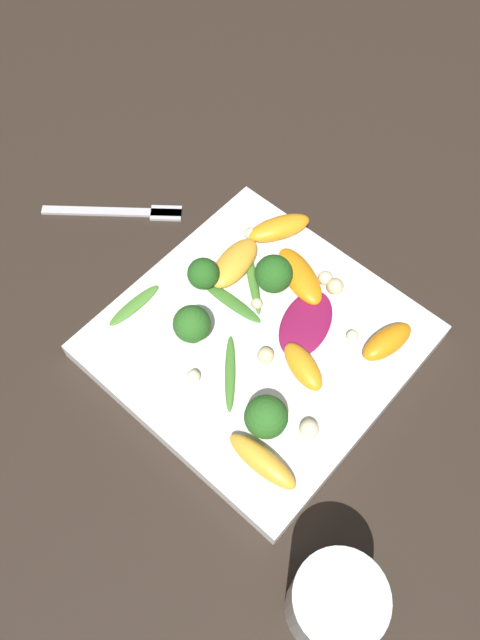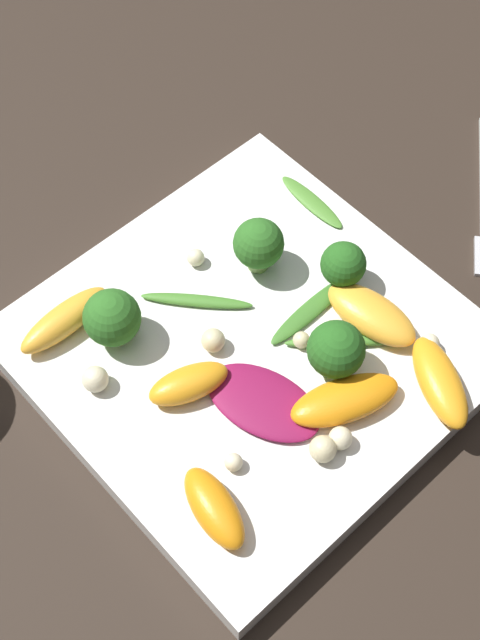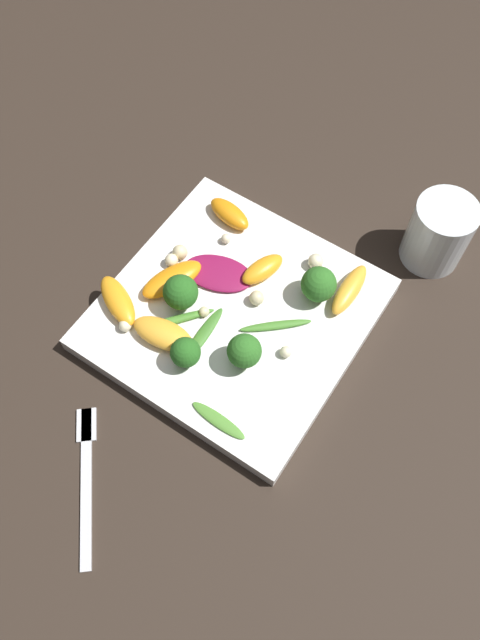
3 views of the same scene
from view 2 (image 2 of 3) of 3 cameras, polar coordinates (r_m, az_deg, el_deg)
The scene contains 25 objects.
ground_plane at distance 0.65m, azimuth 0.69°, elevation -2.37°, with size 2.40×2.40×0.00m, color #2D231C.
plate at distance 0.64m, azimuth 0.70°, elevation -1.88°, with size 0.28×0.28×0.02m.
radicchio_leaf_0 at distance 0.60m, azimuth 1.51°, elevation -5.28°, with size 0.07×0.09×0.01m.
orange_segment_0 at distance 0.57m, azimuth -1.67°, elevation -11.93°, with size 0.04×0.06×0.02m.
orange_segment_1 at distance 0.61m, azimuth -3.36°, elevation -4.04°, with size 0.06×0.04×0.02m.
orange_segment_2 at distance 0.64m, azimuth -11.19°, elevation 0.00°, with size 0.08×0.03×0.02m.
orange_segment_3 at distance 0.60m, azimuth 6.72°, elevation -5.11°, with size 0.08×0.06×0.02m.
orange_segment_4 at distance 0.64m, azimuth 8.41°, elevation 0.36°, with size 0.04×0.08×0.02m.
orange_segment_5 at distance 0.62m, azimuth 12.66°, elevation -3.90°, with size 0.06×0.08×0.02m.
broccoli_floret_0 at distance 0.65m, azimuth 1.19°, elevation 4.85°, with size 0.04×0.04×0.05m.
broccoli_floret_1 at distance 0.60m, azimuth 6.16°, elevation -1.91°, with size 0.04×0.04×0.05m.
broccoli_floret_2 at distance 0.64m, azimuth 6.62°, elevation 3.54°, with size 0.03×0.03×0.04m.
broccoli_floret_3 at distance 0.62m, azimuth -8.19°, elevation 0.12°, with size 0.04×0.04×0.05m.
arugula_sprig_0 at distance 0.64m, azimuth 4.55°, elevation 0.65°, with size 0.08×0.02×0.01m.
arugula_sprig_1 at distance 0.63m, azimuth 6.86°, elevation -1.33°, with size 0.07×0.06×0.01m.
arugula_sprig_2 at distance 0.70m, azimuth 4.61°, elevation 7.55°, with size 0.02×0.07×0.00m.
arugula_sprig_3 at distance 0.65m, azimuth -2.79°, elevation 1.24°, with size 0.06×0.07×0.01m.
macadamia_nut_0 at distance 0.59m, azimuth 5.32°, elevation -8.22°, with size 0.02×0.02×0.02m.
macadamia_nut_1 at distance 0.63m, azimuth 3.95°, elevation -1.28°, with size 0.01×0.01×0.01m.
macadamia_nut_2 at distance 0.61m, azimuth -9.26°, elevation -3.75°, with size 0.02×0.02×0.02m.
macadamia_nut_3 at distance 0.66m, azimuth -2.86°, elevation 4.01°, with size 0.01×0.01×0.01m.
macadamia_nut_4 at distance 0.59m, azimuth 6.45°, elevation -7.53°, with size 0.02×0.02×0.02m.
macadamia_nut_5 at distance 0.64m, azimuth 12.03°, elevation -1.48°, with size 0.01×0.01×0.01m.
macadamia_nut_6 at distance 0.62m, azimuth -1.74°, elevation -1.31°, with size 0.02×0.02×0.02m.
macadamia_nut_7 at distance 0.58m, azimuth -0.42°, elevation -9.09°, with size 0.01×0.01×0.01m.
Camera 2 is at (0.22, 0.23, 0.57)m, focal length 50.00 mm.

